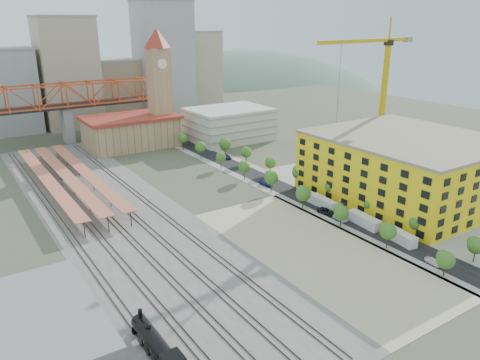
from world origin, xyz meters
TOP-DOWN VIEW (x-y plane):
  - ground at (0.00, 0.00)m, footprint 400.00×400.00m
  - ballast_strip at (-36.00, 17.50)m, footprint 36.00×165.00m
  - dirt_lot at (-4.00, -31.50)m, footprint 28.00×67.00m
  - street_asphalt at (16.00, 15.00)m, footprint 12.00×170.00m
  - sidewalk_west at (10.50, 15.00)m, footprint 3.00×170.00m
  - sidewalk_east at (21.50, 15.00)m, footprint 3.00×170.00m
  - construction_pad at (45.00, -20.00)m, footprint 50.00×90.00m
  - rail_tracks at (-37.80, 17.50)m, footprint 26.56×160.00m
  - platform_canopies at (-41.00, 45.00)m, footprint 16.00×80.00m
  - station_hall at (-5.00, 82.00)m, footprint 38.00×24.00m
  - clock_tower at (8.00, 79.99)m, footprint 12.00×12.00m
  - parking_garage at (36.00, 70.00)m, footprint 34.00×26.00m
  - truss_bridge at (-25.00, 105.00)m, footprint 94.00×9.60m
  - construction_building at (42.00, -20.00)m, footprint 44.60×50.60m
  - warehouse at (-66.00, -30.00)m, footprint 22.00×32.00m
  - street_trees at (16.00, 5.00)m, footprint 15.40×124.40m
  - skyline at (7.47, 142.31)m, footprint 133.00×46.00m
  - distant_hills at (45.28, 260.00)m, footprint 647.00×264.00m
  - locomotive at (-50.00, -47.60)m, footprint 3.02×23.27m
  - tower_crane at (58.96, 7.64)m, footprint 48.59×6.47m
  - site_trailer_a at (16.00, -38.94)m, footprint 3.85×10.17m
  - site_trailer_b at (16.00, -27.90)m, footprint 3.41×10.34m
  - site_trailer_c at (16.00, -12.55)m, footprint 3.20×9.78m
  - site_trailer_d at (16.00, -6.57)m, footprint 2.89×9.49m
  - car_0 at (13.00, -50.77)m, footprint 2.12×4.22m
  - car_1 at (13.00, -22.38)m, footprint 1.74×4.50m
  - car_2 at (13.00, -17.05)m, footprint 3.11×5.67m
  - car_3 at (13.00, 11.06)m, footprint 2.85×5.40m
  - car_4 at (19.00, -26.65)m, footprint 2.06×4.24m
  - car_5 at (19.00, -16.21)m, footprint 1.98×4.80m
  - car_6 at (19.00, -0.87)m, footprint 2.62×5.36m
  - car_7 at (19.00, 44.46)m, footprint 2.57×5.10m

SIDE VIEW (x-z plane):
  - distant_hills at x=45.28m, z-range -193.04..33.96m
  - ground at x=0.00m, z-range 0.00..0.00m
  - street_trees at x=16.00m, z-range -4.00..4.00m
  - sidewalk_west at x=10.50m, z-range 0.00..0.04m
  - sidewalk_east at x=21.50m, z-range 0.00..0.04m
  - ballast_strip at x=-36.00m, z-range 0.00..0.06m
  - dirt_lot at x=-4.00m, z-range 0.00..0.06m
  - street_asphalt at x=16.00m, z-range 0.00..0.06m
  - construction_pad at x=45.00m, z-range 0.00..0.06m
  - rail_tracks at x=-37.80m, z-range 0.06..0.24m
  - car_0 at x=13.00m, z-range 0.00..1.38m
  - car_4 at x=19.00m, z-range 0.00..1.39m
  - car_7 at x=19.00m, z-range 0.00..1.42m
  - car_1 at x=13.00m, z-range 0.00..1.46m
  - car_6 at x=19.00m, z-range 0.00..1.47m
  - car_3 at x=13.00m, z-range 0.00..1.49m
  - car_2 at x=13.00m, z-range 0.00..1.51m
  - car_5 at x=19.00m, z-range 0.00..1.55m
  - site_trailer_d at x=16.00m, z-range 0.00..2.57m
  - site_trailer_c at x=16.00m, z-range 0.00..2.63m
  - site_trailer_a at x=16.00m, z-range 0.00..2.72m
  - site_trailer_b at x=16.00m, z-range 0.00..2.79m
  - locomotive at x=-50.00m, z-range -0.74..5.08m
  - warehouse at x=-66.00m, z-range 0.00..5.00m
  - platform_canopies at x=-41.00m, z-range 1.93..6.06m
  - station_hall at x=-5.00m, z-range 0.12..13.22m
  - parking_garage at x=36.00m, z-range 0.00..14.00m
  - construction_building at x=42.00m, z-range 0.01..18.81m
  - truss_bridge at x=-25.00m, z-range 6.06..31.66m
  - skyline at x=7.47m, z-range -7.19..52.81m
  - clock_tower at x=8.00m, z-range 2.70..54.70m
  - tower_crane at x=58.96m, z-range 6.08..58.04m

